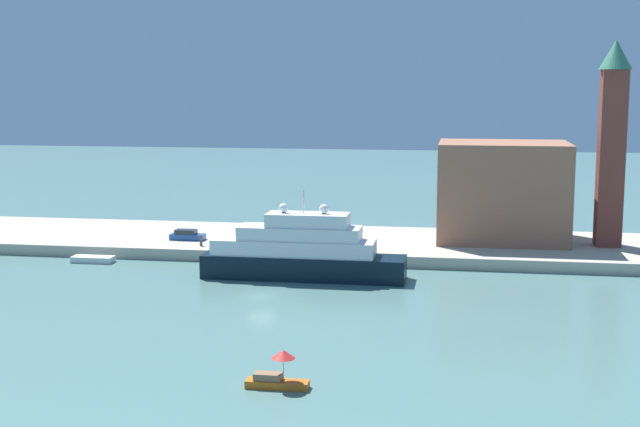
# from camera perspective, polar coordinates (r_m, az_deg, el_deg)

# --- Properties ---
(ground) EXTENTS (400.00, 400.00, 0.00)m
(ground) POSITION_cam_1_polar(r_m,az_deg,el_deg) (90.64, -3.83, -5.35)
(ground) COLOR slate
(quay_dock) EXTENTS (110.00, 21.50, 1.41)m
(quay_dock) POSITION_cam_1_polar(r_m,az_deg,el_deg) (116.12, -0.83, -1.91)
(quay_dock) COLOR #B7AD99
(quay_dock) RESTS_ON ground
(large_yacht) EXTENTS (22.62, 4.82, 9.98)m
(large_yacht) POSITION_cam_1_polar(r_m,az_deg,el_deg) (98.08, -1.24, -2.54)
(large_yacht) COLOR black
(large_yacht) RESTS_ON ground
(small_motorboat) EXTENTS (4.53, 1.73, 2.83)m
(small_motorboat) POSITION_cam_1_polar(r_m,az_deg,el_deg) (63.94, -2.76, -10.30)
(small_motorboat) COLOR #C66019
(small_motorboat) RESTS_ON ground
(work_barge) EXTENTS (5.07, 2.00, 0.74)m
(work_barge) POSITION_cam_1_polar(r_m,az_deg,el_deg) (110.64, -14.46, -2.88)
(work_barge) COLOR silver
(work_barge) RESTS_ON ground
(harbor_building) EXTENTS (16.41, 12.91, 12.64)m
(harbor_building) POSITION_cam_1_polar(r_m,az_deg,el_deg) (116.15, 11.72, 1.42)
(harbor_building) COLOR #9E664C
(harbor_building) RESTS_ON quay_dock
(bell_tower) EXTENTS (3.98, 3.98, 25.35)m
(bell_tower) POSITION_cam_1_polar(r_m,az_deg,el_deg) (114.40, 18.34, 4.74)
(bell_tower) COLOR brown
(bell_tower) RESTS_ON quay_dock
(parked_car) EXTENTS (4.47, 1.74, 1.34)m
(parked_car) POSITION_cam_1_polar(r_m,az_deg,el_deg) (115.66, -8.58, -1.41)
(parked_car) COLOR #1E4C99
(parked_car) RESTS_ON quay_dock
(person_figure) EXTENTS (0.36, 0.36, 1.55)m
(person_figure) POSITION_cam_1_polar(r_m,az_deg,el_deg) (110.91, -7.69, -1.74)
(person_figure) COLOR #4C4C4C
(person_figure) RESTS_ON quay_dock
(mooring_bollard) EXTENTS (0.40, 0.40, 0.70)m
(mooring_bollard) POSITION_cam_1_polar(r_m,az_deg,el_deg) (106.25, -1.32, -2.31)
(mooring_bollard) COLOR black
(mooring_bollard) RESTS_ON quay_dock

